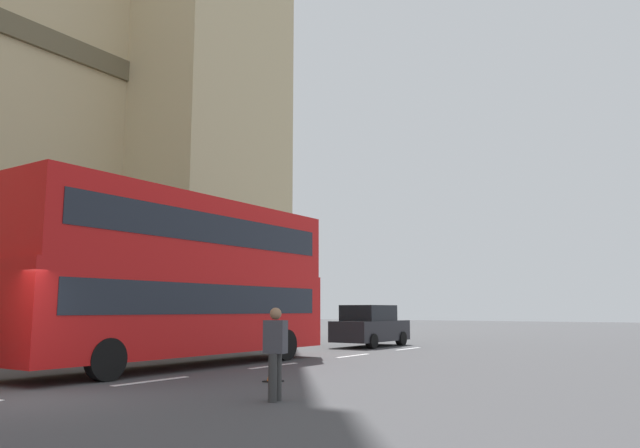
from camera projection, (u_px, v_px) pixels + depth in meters
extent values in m
plane|color=#424244|center=(0.00, 400.00, 10.96)|extent=(160.00, 160.00, 0.00)
cube|color=silver|center=(152.00, 381.00, 13.88)|extent=(2.20, 0.16, 0.01)
cube|color=silver|center=(274.00, 366.00, 17.67)|extent=(2.20, 0.16, 0.01)
cube|color=silver|center=(353.00, 356.00, 21.45)|extent=(2.20, 0.16, 0.01)
cube|color=silver|center=(408.00, 349.00, 25.24)|extent=(2.20, 0.16, 0.01)
cube|color=red|center=(183.00, 311.00, 17.52)|extent=(10.78, 2.50, 2.40)
cube|color=#1E232D|center=(184.00, 299.00, 17.57)|extent=(9.71, 2.54, 0.84)
cube|color=red|center=(186.00, 236.00, 17.84)|extent=(10.57, 2.50, 2.10)
cube|color=#1E232D|center=(186.00, 232.00, 17.86)|extent=(9.71, 2.54, 0.84)
cylinder|color=black|center=(284.00, 345.00, 19.59)|extent=(1.00, 0.30, 1.00)
cylinder|color=black|center=(106.00, 360.00, 13.91)|extent=(1.00, 0.30, 1.00)
cube|color=black|center=(371.00, 331.00, 27.03)|extent=(4.40, 1.80, 0.90)
cube|color=black|center=(369.00, 313.00, 26.98)|extent=(2.46, 1.66, 0.70)
cylinder|color=black|center=(401.00, 338.00, 27.69)|extent=(0.64, 0.30, 0.64)
cylinder|color=black|center=(372.00, 341.00, 25.38)|extent=(0.64, 0.30, 0.64)
cube|color=black|center=(273.00, 381.00, 13.76)|extent=(0.36, 0.36, 0.03)
cone|color=orange|center=(273.00, 368.00, 13.80)|extent=(0.28, 0.28, 0.55)
cylinder|color=white|center=(273.00, 367.00, 13.81)|extent=(0.17, 0.17, 0.08)
cylinder|color=#333333|center=(273.00, 378.00, 10.78)|extent=(0.16, 0.16, 0.86)
cylinder|color=#333333|center=(277.00, 377.00, 10.97)|extent=(0.16, 0.16, 0.86)
cube|color=#3F3F47|center=(275.00, 337.00, 10.98)|extent=(0.32, 0.44, 0.60)
sphere|color=#936B4C|center=(276.00, 314.00, 11.04)|extent=(0.22, 0.22, 0.22)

